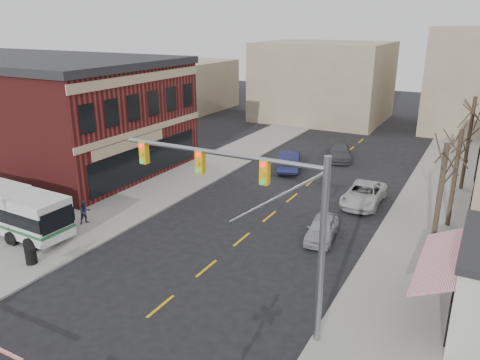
% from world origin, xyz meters
% --- Properties ---
extents(ground, '(160.00, 160.00, 0.00)m').
position_xyz_m(ground, '(0.00, 0.00, 0.00)').
color(ground, black).
rests_on(ground, ground).
extents(sidewalk_west, '(5.00, 60.00, 0.12)m').
position_xyz_m(sidewalk_west, '(-9.50, 20.00, 0.06)').
color(sidewalk_west, gray).
rests_on(sidewalk_west, ground).
extents(sidewalk_east, '(5.00, 60.00, 0.12)m').
position_xyz_m(sidewalk_east, '(9.50, 20.00, 0.06)').
color(sidewalk_east, gray).
rests_on(sidewalk_east, ground).
extents(brick_building, '(30.40, 15.40, 9.60)m').
position_xyz_m(brick_building, '(-26.98, 16.00, 4.81)').
color(brick_building, maroon).
rests_on(brick_building, ground).
extents(tree_east_a, '(0.28, 0.28, 6.75)m').
position_xyz_m(tree_east_a, '(10.50, 12.00, 3.50)').
color(tree_east_a, '#382B21').
rests_on(tree_east_a, sidewalk_east).
extents(tree_east_b, '(0.28, 0.28, 6.30)m').
position_xyz_m(tree_east_b, '(10.80, 18.00, 3.27)').
color(tree_east_b, '#382B21').
rests_on(tree_east_b, sidewalk_east).
extents(tree_east_c, '(0.28, 0.28, 7.20)m').
position_xyz_m(tree_east_c, '(11.00, 26.00, 3.72)').
color(tree_east_c, '#382B21').
rests_on(tree_east_c, sidewalk_east).
extents(traffic_signal_mast, '(9.43, 0.30, 8.00)m').
position_xyz_m(traffic_signal_mast, '(4.59, 3.08, 5.71)').
color(traffic_signal_mast, gray).
rests_on(traffic_signal_mast, ground).
extents(trash_bin, '(0.60, 0.60, 0.91)m').
position_xyz_m(trash_bin, '(-8.55, 1.80, 0.58)').
color(trash_bin, black).
rests_on(trash_bin, sidewalk_west).
extents(car_a, '(2.16, 4.20, 1.37)m').
position_xyz_m(car_a, '(4.23, 12.43, 0.68)').
color(car_a, '#98989D').
rests_on(car_a, ground).
extents(car_b, '(3.40, 5.44, 1.69)m').
position_xyz_m(car_b, '(-2.99, 24.55, 0.85)').
color(car_b, '#1B1E45').
rests_on(car_b, ground).
extents(car_c, '(2.46, 5.33, 1.48)m').
position_xyz_m(car_c, '(5.00, 19.35, 0.74)').
color(car_c, '#B8B8B8').
rests_on(car_c, ground).
extents(car_d, '(3.70, 5.53, 1.49)m').
position_xyz_m(car_d, '(-0.04, 29.87, 0.74)').
color(car_d, '#404045').
rests_on(car_d, ground).
extents(pedestrian_near, '(0.51, 0.65, 1.58)m').
position_xyz_m(pedestrian_near, '(-9.78, 3.08, 0.91)').
color(pedestrian_near, '#554644').
rests_on(pedestrian_near, sidewalk_west).
extents(pedestrian_far, '(0.84, 0.93, 1.56)m').
position_xyz_m(pedestrian_far, '(-9.95, 7.09, 0.90)').
color(pedestrian_far, '#2E3151').
rests_on(pedestrian_far, sidewalk_west).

